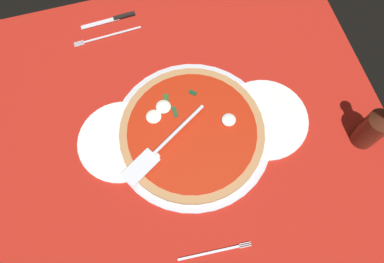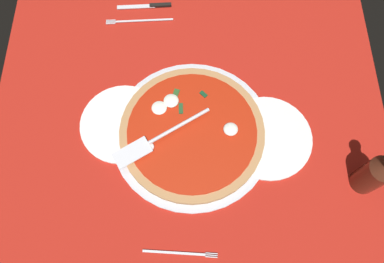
# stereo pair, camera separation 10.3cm
# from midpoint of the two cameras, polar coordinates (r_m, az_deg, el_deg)

# --- Properties ---
(ground_plane) EXTENTS (1.12, 1.12, 0.01)m
(ground_plane) POSITION_cam_midpoint_polar(r_m,az_deg,el_deg) (1.05, -2.94, -1.87)
(ground_plane) COLOR #AA1E14
(checker_pattern) EXTENTS (1.12, 1.12, 0.00)m
(checker_pattern) POSITION_cam_midpoint_polar(r_m,az_deg,el_deg) (1.05, -2.95, -1.78)
(checker_pattern) COLOR white
(checker_pattern) RESTS_ON ground_plane
(pizza_pan) EXTENTS (0.44, 0.44, 0.01)m
(pizza_pan) POSITION_cam_midpoint_polar(r_m,az_deg,el_deg) (1.05, -2.80, -0.65)
(pizza_pan) COLOR silver
(pizza_pan) RESTS_ON ground_plane
(dinner_plate_left) EXTENTS (0.25, 0.25, 0.01)m
(dinner_plate_left) POSITION_cam_midpoint_polar(r_m,az_deg,el_deg) (1.07, 8.20, 1.52)
(dinner_plate_left) COLOR silver
(dinner_plate_left) RESTS_ON ground_plane
(dinner_plate_right) EXTENTS (0.24, 0.24, 0.01)m
(dinner_plate_right) POSITION_cam_midpoint_polar(r_m,az_deg,el_deg) (1.07, -13.40, -1.79)
(dinner_plate_right) COLOR white
(dinner_plate_right) RESTS_ON ground_plane
(pizza) EXTENTS (0.40, 0.40, 0.03)m
(pizza) POSITION_cam_midpoint_polar(r_m,az_deg,el_deg) (1.04, -2.91, -0.35)
(pizza) COLOR #B37F4E
(pizza) RESTS_ON pizza_pan
(pizza_server) EXTENTS (0.26, 0.17, 0.01)m
(pizza_server) POSITION_cam_midpoint_polar(r_m,az_deg,el_deg) (1.00, -7.42, -2.44)
(pizza_server) COLOR silver
(pizza_server) RESTS_ON pizza
(place_setting_near) EXTENTS (0.22, 0.13, 0.01)m
(place_setting_near) POSITION_cam_midpoint_polar(r_m,az_deg,el_deg) (1.26, -14.53, 14.67)
(place_setting_near) COLOR white
(place_setting_near) RESTS_ON ground_plane
(beer_bottle) EXTENTS (0.07, 0.07, 0.25)m
(beer_bottle) POSITION_cam_midpoint_polar(r_m,az_deg,el_deg) (1.05, 23.60, 0.49)
(beer_bottle) COLOR #4C2315
(beer_bottle) RESTS_ON ground_plane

